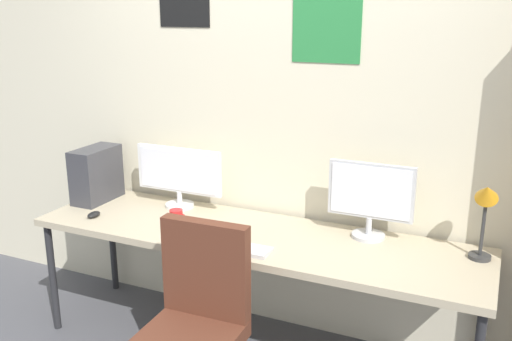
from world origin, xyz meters
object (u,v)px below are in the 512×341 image
desk (252,241)px  monitor_right (371,197)px  monitor_left (179,174)px  keyboard_main (234,247)px  pc_tower (96,174)px  computer_mouse (94,215)px  desk_lamp (485,206)px  coffee_mug (177,217)px

desk → monitor_right: bearing=19.5°
monitor_left → keyboard_main: size_ratio=1.46×
pc_tower → desk: bearing=-5.0°
desk → monitor_right: (0.60, 0.21, 0.28)m
computer_mouse → monitor_left: bearing=45.3°
monitor_left → desk_lamp: desk_lamp is taller
monitor_left → computer_mouse: (-0.37, -0.37, -0.20)m
desk_lamp → computer_mouse: size_ratio=4.42×
keyboard_main → computer_mouse: computer_mouse is taller
pc_tower → coffee_mug: bearing=-13.0°
monitor_right → coffee_mug: size_ratio=4.36×
monitor_left → coffee_mug: size_ratio=5.49×
pc_tower → computer_mouse: size_ratio=3.62×
monitor_left → monitor_right: size_ratio=1.26×
desk → monitor_left: bearing=160.5°
desk → desk_lamp: desk_lamp is taller
coffee_mug → monitor_left: bearing=118.5°
desk_lamp → coffee_mug: 1.65m
desk → desk_lamp: size_ratio=5.99×
monitor_right → keyboard_main: (-0.60, -0.44, -0.22)m
pc_tower → desk_lamp: size_ratio=0.82×
pc_tower → keyboard_main: bearing=-16.0°
computer_mouse → keyboard_main: bearing=-4.0°
pc_tower → computer_mouse: pc_tower is taller
desk → computer_mouse: bearing=-170.5°
monitor_left → pc_tower: size_ratio=1.67×
coffee_mug → computer_mouse: bearing=-169.0°
keyboard_main → computer_mouse: bearing=176.0°
desk → computer_mouse: (-0.97, -0.16, 0.06)m
pc_tower → computer_mouse: 0.36m
desk_lamp → computer_mouse: desk_lamp is taller
desk → computer_mouse: 0.98m
monitor_left → coffee_mug: (0.15, -0.27, -0.17)m
keyboard_main → coffee_mug: coffee_mug is taller
monitor_left → keyboard_main: 0.77m
desk_lamp → keyboard_main: bearing=-162.1°
pc_tower → coffee_mug: 0.73m
pc_tower → coffee_mug: (0.70, -0.16, -0.13)m
monitor_left → keyboard_main: monitor_left is taller
computer_mouse → coffee_mug: size_ratio=0.91×
pc_tower → computer_mouse: bearing=-55.3°
desk_lamp → computer_mouse: bearing=-171.7°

